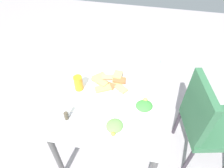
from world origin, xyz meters
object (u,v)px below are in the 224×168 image
object	(u,v)px
soda_can	(78,83)
spoon	(126,62)
dining_chair	(205,121)
salad_plate_rice	(144,106)
pide_platter	(109,83)
fork	(122,61)
condiment_caddy	(67,116)
paper_napkin	(124,62)
salad_plate_greens	(114,127)
drinking_glass	(156,63)
dining_table	(114,96)

from	to	relation	value
soda_can	spoon	bearing A→B (deg)	141.59
dining_chair	salad_plate_rice	distance (m)	0.58
salad_plate_rice	pide_platter	bearing A→B (deg)	-121.66
fork	condiment_caddy	size ratio (longest dim) A/B	1.82
dining_chair	paper_napkin	size ratio (longest dim) A/B	7.18
paper_napkin	soda_can	bearing A→B (deg)	-36.73
dining_chair	salad_plate_greens	size ratio (longest dim) A/B	4.59
salad_plate_rice	spoon	xyz separation A→B (m)	(-0.47, -0.20, -0.01)
spoon	dining_chair	bearing A→B (deg)	64.65
drinking_glass	paper_napkin	bearing A→B (deg)	-95.85
soda_can	spoon	world-z (taller)	soda_can
soda_can	condiment_caddy	xyz separation A→B (m)	(0.27, 0.01, -0.04)
fork	spoon	xyz separation A→B (m)	(0.00, 0.04, 0.00)
dining_table	paper_napkin	xyz separation A→B (m)	(-0.33, 0.03, 0.09)
dining_table	salad_plate_greens	bearing A→B (deg)	11.59
dining_chair	condiment_caddy	size ratio (longest dim) A/B	8.67
paper_napkin	spoon	bearing A→B (deg)	90.00
soda_can	condiment_caddy	size ratio (longest dim) A/B	1.20
dining_chair	soda_can	size ratio (longest dim) A/B	7.24
condiment_caddy	dining_chair	bearing A→B (deg)	108.58
drinking_glass	spoon	bearing A→B (deg)	-96.27
dining_chair	spoon	xyz separation A→B (m)	(-0.32, -0.70, 0.23)
drinking_glass	condiment_caddy	world-z (taller)	drinking_glass
salad_plate_rice	condiment_caddy	xyz separation A→B (m)	(0.19, -0.50, 0.01)
dining_chair	salad_plate_greens	world-z (taller)	dining_chair
dining_table	fork	world-z (taller)	fork
dining_table	dining_chair	world-z (taller)	dining_chair
salad_plate_rice	spoon	size ratio (longest dim) A/B	1.17
paper_napkin	pide_platter	bearing A→B (deg)	-13.83
soda_can	paper_napkin	xyz separation A→B (m)	(-0.39, 0.29, -0.06)
salad_plate_rice	drinking_glass	size ratio (longest dim) A/B	1.80
dining_table	drinking_glass	world-z (taller)	drinking_glass
dining_table	fork	bearing A→B (deg)	178.35
pide_platter	spoon	size ratio (longest dim) A/B	1.71
dining_chair	pide_platter	world-z (taller)	dining_chair
salad_plate_greens	paper_napkin	world-z (taller)	salad_plate_greens
salad_plate_rice	soda_can	size ratio (longest dim) A/B	1.72
drinking_glass	fork	world-z (taller)	drinking_glass
salad_plate_rice	fork	distance (m)	0.52
pide_platter	salad_plate_rice	xyz separation A→B (m)	(0.18, 0.29, -0.00)
dining_table	drinking_glass	bearing A→B (deg)	135.53
salad_plate_greens	spoon	xyz separation A→B (m)	(-0.67, -0.02, -0.01)
soda_can	spoon	distance (m)	0.50
pide_platter	salad_plate_rice	size ratio (longest dim) A/B	1.47
spoon	condiment_caddy	bearing A→B (deg)	-24.83
paper_napkin	salad_plate_rice	bearing A→B (deg)	24.59
salad_plate_greens	fork	size ratio (longest dim) A/B	1.04
spoon	paper_napkin	bearing A→B (deg)	-90.45
dining_table	paper_napkin	distance (m)	0.34
soda_can	fork	bearing A→B (deg)	145.03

